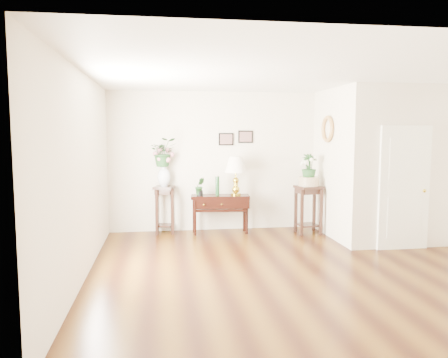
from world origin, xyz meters
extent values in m
cube|color=#4F300C|center=(0.00, 0.00, 0.00)|extent=(6.00, 5.50, 0.02)
cube|color=white|center=(0.00, 0.00, 2.80)|extent=(6.00, 5.50, 0.02)
cube|color=beige|center=(0.00, 2.75, 1.40)|extent=(6.00, 0.02, 2.80)
cube|color=beige|center=(0.00, -2.75, 1.40)|extent=(6.00, 0.02, 2.80)
cube|color=beige|center=(-3.00, 0.00, 1.40)|extent=(0.02, 5.50, 2.80)
cube|color=beige|center=(2.10, 1.77, 1.40)|extent=(1.80, 1.95, 2.80)
cube|color=white|center=(2.10, 0.78, 1.05)|extent=(0.90, 0.05, 2.10)
cube|color=black|center=(-0.65, 2.73, 1.85)|extent=(0.30, 0.02, 0.25)
cube|color=black|center=(-0.25, 2.73, 1.90)|extent=(0.30, 0.02, 0.25)
torus|color=tan|center=(1.16, 1.90, 2.05)|extent=(0.07, 0.51, 0.51)
cube|color=black|center=(-0.82, 2.39, 0.38)|extent=(1.17, 0.49, 0.76)
cube|color=gold|center=(-0.51, 2.39, 1.11)|extent=(0.53, 0.53, 0.77)
cylinder|color=#153B1B|center=(-0.87, 2.39, 0.93)|extent=(0.10, 0.10, 0.37)
imported|color=#1E471E|center=(-1.22, 2.39, 0.93)|extent=(0.20, 0.17, 0.34)
cube|color=black|center=(-1.91, 2.57, 0.47)|extent=(0.45, 0.45, 0.93)
imported|color=#1E471E|center=(-1.91, 2.57, 1.62)|extent=(0.54, 0.48, 0.56)
cube|color=black|center=(0.90, 2.15, 0.47)|extent=(0.52, 0.52, 0.94)
cylinder|color=#C1AF88|center=(0.90, 2.15, 1.02)|extent=(0.49, 0.49, 0.18)
imported|color=#1E471E|center=(0.90, 2.15, 1.32)|extent=(0.29, 0.29, 0.51)
camera|label=1|loc=(-1.96, -6.01, 1.97)|focal=35.00mm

